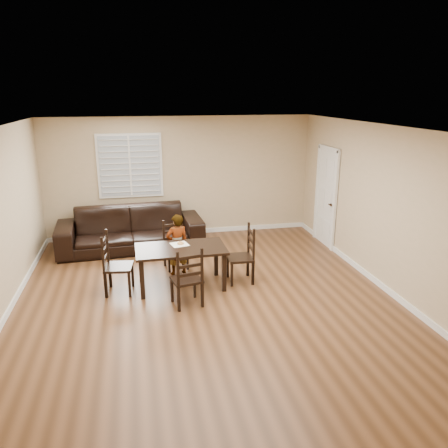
% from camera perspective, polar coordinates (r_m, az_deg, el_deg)
% --- Properties ---
extents(ground, '(7.00, 7.00, 0.00)m').
position_cam_1_polar(ground, '(7.10, -2.28, -9.93)').
color(ground, brown).
rests_on(ground, ground).
extents(room, '(6.04, 7.04, 2.72)m').
position_cam_1_polar(room, '(6.66, -2.42, 4.80)').
color(room, tan).
rests_on(room, ground).
extents(dining_table, '(1.51, 0.86, 0.70)m').
position_cam_1_polar(dining_table, '(7.37, -5.66, -3.75)').
color(dining_table, black).
rests_on(dining_table, ground).
extents(chair_near, '(0.47, 0.45, 0.91)m').
position_cam_1_polar(chair_near, '(8.33, -6.54, -2.79)').
color(chair_near, black).
rests_on(chair_near, ground).
extents(chair_far, '(0.51, 0.49, 0.97)m').
position_cam_1_polar(chair_far, '(6.71, -4.59, -7.46)').
color(chair_far, black).
rests_on(chair_far, ground).
extents(chair_left, '(0.49, 0.52, 1.03)m').
position_cam_1_polar(chair_left, '(7.41, -14.56, -5.30)').
color(chair_left, black).
rests_on(chair_left, ground).
extents(chair_right, '(0.44, 0.47, 1.01)m').
position_cam_1_polar(chair_right, '(7.63, 3.01, -4.20)').
color(chair_right, black).
rests_on(chair_right, ground).
extents(child, '(0.46, 0.36, 1.13)m').
position_cam_1_polar(child, '(7.89, -6.13, -2.71)').
color(child, gray).
rests_on(child, ground).
extents(napkin, '(0.33, 0.33, 0.00)m').
position_cam_1_polar(napkin, '(7.50, -5.84, -2.65)').
color(napkin, white).
rests_on(napkin, dining_table).
extents(donut, '(0.11, 0.11, 0.04)m').
position_cam_1_polar(donut, '(7.49, -5.70, -2.47)').
color(donut, '#C38646').
rests_on(donut, napkin).
extents(sofa, '(3.04, 1.33, 0.87)m').
position_cam_1_polar(sofa, '(9.39, -12.07, -0.62)').
color(sofa, black).
rests_on(sofa, ground).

